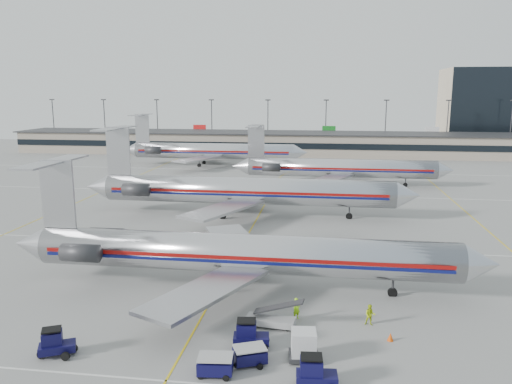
% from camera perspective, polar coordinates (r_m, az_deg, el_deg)
% --- Properties ---
extents(ground, '(260.00, 260.00, 0.00)m').
position_cam_1_polar(ground, '(48.61, -3.57, -9.53)').
color(ground, gray).
rests_on(ground, ground).
extents(apron_markings, '(160.00, 0.15, 0.02)m').
position_cam_1_polar(apron_markings, '(57.90, -1.58, -6.06)').
color(apron_markings, silver).
rests_on(apron_markings, ground).
extents(terminal, '(162.00, 17.00, 6.25)m').
position_cam_1_polar(terminal, '(143.46, 4.29, 5.59)').
color(terminal, gray).
rests_on(terminal, ground).
extents(light_mast_row, '(163.60, 0.40, 15.28)m').
position_cam_1_polar(light_mast_row, '(157.01, 4.66, 8.06)').
color(light_mast_row, '#38383D').
rests_on(light_mast_row, ground).
extents(distant_building, '(30.00, 20.00, 25.00)m').
position_cam_1_polar(distant_building, '(180.43, 25.31, 8.69)').
color(distant_building, tan).
rests_on(distant_building, ground).
extents(jet_foreground, '(43.54, 25.64, 11.40)m').
position_cam_1_polar(jet_foreground, '(44.68, -2.61, -6.92)').
color(jet_foreground, silver).
rests_on(jet_foreground, ground).
extents(jet_second_row, '(47.98, 28.25, 12.56)m').
position_cam_1_polar(jet_second_row, '(70.93, -1.80, 0.20)').
color(jet_second_row, silver).
rests_on(jet_second_row, ground).
extents(jet_third_row, '(41.45, 25.50, 11.33)m').
position_cam_1_polar(jet_third_row, '(95.80, 9.13, 2.74)').
color(jet_third_row, silver).
rests_on(jet_third_row, ground).
extents(jet_back_row, '(45.23, 27.82, 12.37)m').
position_cam_1_polar(jet_back_row, '(120.71, -5.32, 4.72)').
color(jet_back_row, silver).
rests_on(jet_back_row, ground).
extents(tug_left, '(2.60, 2.05, 1.89)m').
position_cam_1_polar(tug_left, '(37.15, -21.99, -15.76)').
color(tug_left, '#0B0934').
rests_on(tug_left, ground).
extents(tug_center, '(2.58, 1.50, 1.99)m').
position_cam_1_polar(tug_center, '(35.62, -0.80, -16.02)').
color(tug_center, '#0B0934').
rests_on(tug_center, ground).
extents(tug_right, '(2.53, 1.41, 1.99)m').
position_cam_1_polar(tug_right, '(31.67, 6.69, -19.86)').
color(tug_right, '#0B0934').
rests_on(tug_right, ground).
extents(cart_inner, '(2.29, 1.68, 1.23)m').
position_cam_1_polar(cart_inner, '(32.86, -4.66, -19.09)').
color(cart_inner, '#0B0934').
rests_on(cart_inner, ground).
extents(cart_outer, '(2.44, 2.10, 1.17)m').
position_cam_1_polar(cart_outer, '(33.86, -0.71, -18.13)').
color(cart_outer, '#0B0934').
rests_on(cart_outer, ground).
extents(uld_container, '(2.07, 1.79, 2.03)m').
position_cam_1_polar(uld_container, '(34.24, 5.47, -17.05)').
color(uld_container, '#2D2D30').
rests_on(uld_container, ground).
extents(belt_loader, '(4.43, 1.74, 2.30)m').
position_cam_1_polar(belt_loader, '(38.54, 1.80, -14.29)').
color(belt_loader, '#9A9A9A').
rests_on(belt_loader, ground).
extents(ramp_worker_near, '(0.74, 0.70, 1.71)m').
position_cam_1_polar(ramp_worker_near, '(39.70, 4.66, -13.15)').
color(ramp_worker_near, '#95E415').
rests_on(ramp_worker_near, ground).
extents(ramp_worker_far, '(0.82, 0.65, 1.62)m').
position_cam_1_polar(ramp_worker_far, '(39.62, 12.91, -13.53)').
color(ramp_worker_far, '#AFC712').
rests_on(ramp_worker_far, ground).
extents(cone_right, '(0.51, 0.51, 0.59)m').
position_cam_1_polar(cone_right, '(37.92, 15.11, -15.69)').
color(cone_right, '#DB4607').
rests_on(cone_right, ground).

